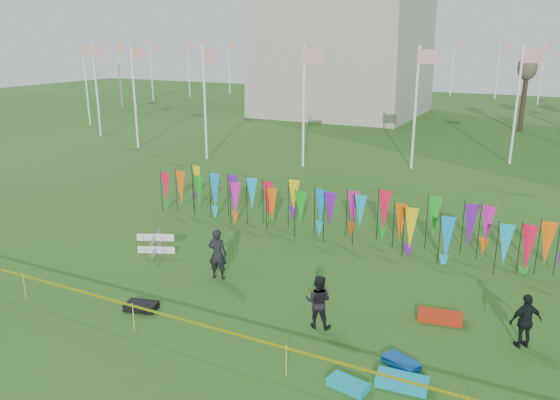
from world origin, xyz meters
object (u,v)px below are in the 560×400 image
at_px(box_kite, 156,244).
at_px(kite_bag_red, 440,317).
at_px(person_right, 526,321).
at_px(kite_bag_black, 141,306).
at_px(person_left, 218,254).
at_px(kite_bag_blue, 401,363).
at_px(person_mid, 318,301).
at_px(kite_bag_teal, 402,382).
at_px(kite_bag_turquoise, 348,384).

bearing_deg(box_kite, kite_bag_red, -1.72).
distance_m(person_right, kite_bag_black, 11.62).
distance_m(box_kite, person_right, 13.85).
relative_size(box_kite, person_left, 0.46).
xyz_separation_m(box_kite, kite_bag_black, (2.66, -4.01, -0.31)).
distance_m(person_right, kite_bag_blue, 3.85).
bearing_deg(person_left, person_mid, 149.40).
relative_size(kite_bag_red, kite_bag_teal, 1.04).
bearing_deg(person_mid, person_right, -173.70).
bearing_deg(kite_bag_red, box_kite, 178.28).
height_order(person_mid, kite_bag_red, person_mid).
relative_size(person_left, kite_bag_teal, 1.47).
relative_size(person_left, kite_bag_red, 1.41).
bearing_deg(kite_bag_teal, kite_bag_turquoise, -149.63).
bearing_deg(kite_bag_teal, person_right, 52.52).
bearing_deg(kite_bag_teal, kite_bag_black, 178.83).
distance_m(kite_bag_red, kite_bag_black, 9.50).
distance_m(kite_bag_black, kite_bag_teal, 8.58).
relative_size(person_left, kite_bag_black, 1.87).
xyz_separation_m(kite_bag_blue, kite_bag_red, (0.43, 2.99, 0.02)).
xyz_separation_m(kite_bag_turquoise, kite_bag_red, (1.37, 4.54, 0.02)).
xyz_separation_m(box_kite, kite_bag_red, (11.42, -0.34, -0.31)).
distance_m(person_left, kite_bag_blue, 7.90).
bearing_deg(kite_bag_red, person_right, -11.27).
relative_size(kite_bag_turquoise, kite_bag_blue, 1.03).
height_order(person_right, kite_bag_black, person_right).
xyz_separation_m(kite_bag_turquoise, kite_bag_blue, (0.94, 1.54, 0.00)).
bearing_deg(box_kite, kite_bag_blue, -16.88).
xyz_separation_m(person_right, kite_bag_teal, (-2.58, -3.36, -0.69)).
xyz_separation_m(person_left, person_mid, (4.62, -1.56, -0.11)).
xyz_separation_m(person_right, kite_bag_blue, (-2.82, -2.52, -0.71)).
bearing_deg(person_right, kite_bag_black, -19.40).
height_order(kite_bag_red, kite_bag_black, kite_bag_red).
height_order(kite_bag_turquoise, kite_bag_black, kite_bag_black).
bearing_deg(kite_bag_black, kite_bag_turquoise, -6.73).
xyz_separation_m(kite_bag_red, kite_bag_teal, (-0.18, -3.84, 0.00)).
distance_m(person_left, person_right, 10.27).
relative_size(box_kite, kite_bag_red, 0.64).
bearing_deg(person_left, kite_bag_blue, 149.48).
height_order(person_mid, kite_bag_black, person_mid).
bearing_deg(kite_bag_turquoise, person_left, 148.14).
bearing_deg(kite_bag_turquoise, person_mid, 127.15).
relative_size(box_kite, person_mid, 0.52).
bearing_deg(kite_bag_red, kite_bag_black, -157.30).
xyz_separation_m(person_left, kite_bag_blue, (7.44, -2.50, -0.84)).
distance_m(person_mid, kite_bag_red, 3.91).
bearing_deg(kite_bag_blue, person_left, 161.45).
xyz_separation_m(kite_bag_blue, kite_bag_teal, (0.25, -0.85, 0.02)).
xyz_separation_m(box_kite, kite_bag_teal, (11.24, -4.18, -0.31)).
height_order(box_kite, person_mid, person_mid).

